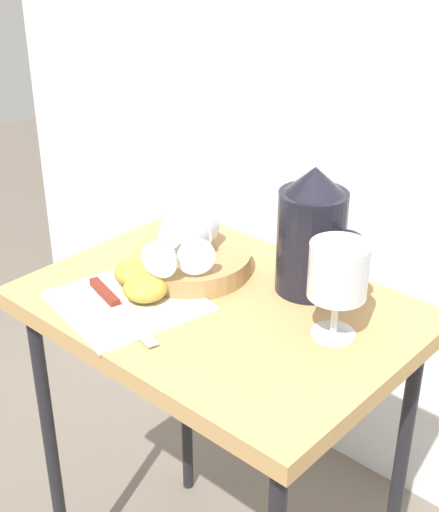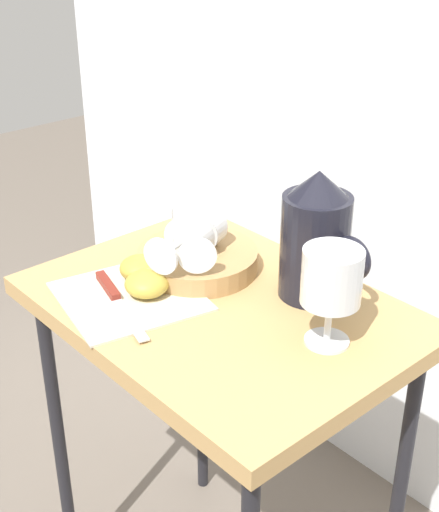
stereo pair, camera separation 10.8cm
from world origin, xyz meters
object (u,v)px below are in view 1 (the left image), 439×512
basket_tray (191,261)px  apple_half_left (136,272)px  wine_glass_tipped_near (186,229)px  wine_glass_upright (338,275)px  table (220,341)px  apple_half_right (145,288)px  pitcher (312,241)px  knife (113,301)px  wine_glass_tipped_far (188,234)px

basket_tray → apple_half_left: (-0.03, -0.09, 0.01)m
wine_glass_tipped_near → wine_glass_upright: bearing=-1.5°
table → apple_half_right: size_ratio=9.87×
basket_tray → apple_half_left: size_ratio=2.90×
table → pitcher: (0.08, 0.13, 0.16)m
pitcher → knife: size_ratio=1.01×
basket_tray → knife: size_ratio=0.99×
wine_glass_tipped_near → apple_half_left: 0.11m
apple_half_left → apple_half_right: 0.05m
knife → apple_half_right: bearing=60.2°
pitcher → knife: pitcher is taller
wine_glass_upright → wine_glass_tipped_far: 0.28m
basket_tray → knife: 0.16m
table → basket_tray: 0.14m
basket_tray → knife: (-0.01, -0.16, -0.01)m
knife → wine_glass_tipped_near: bearing=91.8°
apple_half_left → knife: 0.07m
basket_tray → pitcher: (0.18, 0.08, 0.07)m
wine_glass_upright → wine_glass_tipped_near: (-0.30, 0.01, -0.03)m
basket_tray → pitcher: pitcher is taller
basket_tray → apple_half_right: 0.12m
wine_glass_tipped_near → knife: 0.18m
pitcher → knife: 0.32m
table → wine_glass_upright: (0.18, 0.04, 0.17)m
table → pitcher: bearing=58.3°
pitcher → basket_tray: bearing=-155.3°
wine_glass_tipped_far → apple_half_right: bearing=-82.7°
basket_tray → wine_glass_upright: wine_glass_upright is taller
basket_tray → wine_glass_tipped_far: size_ratio=1.27×
wine_glass_upright → apple_half_right: bearing=-157.0°
wine_glass_tipped_far → apple_half_right: size_ratio=2.29×
wine_glass_upright → wine_glass_tipped_far: bearing=-179.0°
basket_tray → pitcher: size_ratio=0.97×
wine_glass_upright → knife: (-0.29, -0.16, -0.09)m
knife → wine_glass_tipped_far: bearing=85.7°
wine_glass_tipped_near → apple_half_left: wine_glass_tipped_near is taller
knife → wine_glass_upright: bearing=28.3°
pitcher → wine_glass_upright: bearing=-39.3°
pitcher → wine_glass_tipped_far: size_ratio=1.30×
wine_glass_upright → knife: size_ratio=0.72×
wine_glass_tipped_near → wine_glass_tipped_far: 0.02m
wine_glass_tipped_near → knife: size_ratio=0.80×
wine_glass_tipped_far → apple_half_right: (0.01, -0.11, -0.05)m
basket_tray → wine_glass_tipped_far: wine_glass_tipped_far is taller
apple_half_right → wine_glass_upright: bearing=23.0°
wine_glass_upright → apple_half_right: wine_glass_upright is taller
wine_glass_tipped_near → wine_glass_tipped_far: bearing=-36.8°
basket_tray → apple_half_right: bearing=-82.2°
wine_glass_tipped_near → knife: bearing=-88.2°
wine_glass_tipped_near → apple_half_right: (0.03, -0.12, -0.05)m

